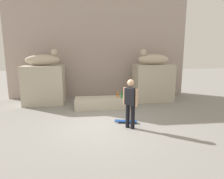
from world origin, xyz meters
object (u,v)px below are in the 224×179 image
Objects in this scene: bottle_orange at (118,95)px; skater at (130,102)px; statue_reclining_left at (43,59)px; statue_reclining_right at (153,59)px; skateboard at (126,121)px; bottle_green at (122,95)px.

skater is at bearing -88.89° from bottle_orange.
statue_reclining_right is (5.40, -0.01, 0.00)m from statue_reclining_left.
bottle_orange is (-1.97, -1.15, -1.57)m from statue_reclining_right.
bottle_orange is at bearing 104.19° from skateboard.
skater is 6.11× the size of bottle_orange.
statue_reclining_right reaches higher than bottle_orange.
statue_reclining_right is at bearing 105.36° from skater.
statue_reclining_left is 5.15m from skateboard.
bottle_green is 1.20× the size of bottle_orange.
bottle_orange is (-0.16, 0.17, -0.03)m from bottle_green.
skateboard is at bearing -89.97° from bottle_orange.
skateboard is at bearing -50.96° from statue_reclining_left.
statue_reclining_left is at bearing 159.81° from bottle_green.
statue_reclining_left is 5.40m from statue_reclining_right.
statue_reclining_left is at bearing -1.91° from statue_reclining_right.
bottle_green reaches higher than bottle_orange.
skater is at bearing -54.75° from statue_reclining_left.
statue_reclining_right reaches higher than skateboard.
bottle_orange is (3.43, -1.15, -1.57)m from statue_reclining_left.
bottle_green is at bearing 99.35° from skateboard.
statue_reclining_left is 6.08× the size of bottle_orange.
statue_reclining_left is 1.03× the size of statue_reclining_right.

